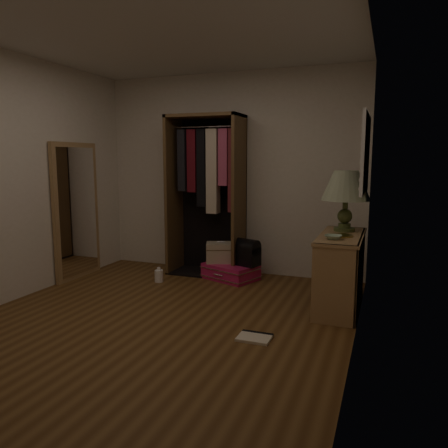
{
  "coord_description": "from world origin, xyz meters",
  "views": [
    {
      "loc": [
        1.96,
        -3.43,
        1.5
      ],
      "look_at": [
        0.3,
        0.95,
        0.8
      ],
      "focal_mm": 35.0,
      "sensor_mm": 36.0,
      "label": 1
    }
  ],
  "objects_px": {
    "floor_mirror": "(76,211)",
    "train_case": "(221,252)",
    "console_bookshelf": "(340,268)",
    "white_jug": "(159,276)",
    "open_wardrobe": "(209,182)",
    "table_lamp": "(346,187)",
    "pink_suitcase": "(231,271)",
    "black_bag": "(247,252)"
  },
  "relations": [
    {
      "from": "black_bag",
      "to": "pink_suitcase",
      "type": "bearing_deg",
      "value": -158.06
    },
    {
      "from": "console_bookshelf",
      "to": "white_jug",
      "type": "bearing_deg",
      "value": 176.7
    },
    {
      "from": "console_bookshelf",
      "to": "train_case",
      "type": "xyz_separation_m",
      "value": [
        -1.54,
        0.61,
        -0.08
      ]
    },
    {
      "from": "floor_mirror",
      "to": "table_lamp",
      "type": "height_order",
      "value": "floor_mirror"
    },
    {
      "from": "console_bookshelf",
      "to": "floor_mirror",
      "type": "distance_m",
      "value": 3.27
    },
    {
      "from": "pink_suitcase",
      "to": "table_lamp",
      "type": "xyz_separation_m",
      "value": [
        1.39,
        -0.35,
        1.11
      ]
    },
    {
      "from": "pink_suitcase",
      "to": "table_lamp",
      "type": "relative_size",
      "value": 1.21
    },
    {
      "from": "floor_mirror",
      "to": "white_jug",
      "type": "relative_size",
      "value": 9.27
    },
    {
      "from": "train_case",
      "to": "table_lamp",
      "type": "height_order",
      "value": "table_lamp"
    },
    {
      "from": "table_lamp",
      "to": "floor_mirror",
      "type": "bearing_deg",
      "value": -175.62
    },
    {
      "from": "open_wardrobe",
      "to": "table_lamp",
      "type": "distance_m",
      "value": 1.83
    },
    {
      "from": "console_bookshelf",
      "to": "train_case",
      "type": "distance_m",
      "value": 1.66
    },
    {
      "from": "open_wardrobe",
      "to": "table_lamp",
      "type": "bearing_deg",
      "value": -16.56
    },
    {
      "from": "open_wardrobe",
      "to": "train_case",
      "type": "distance_m",
      "value": 0.92
    },
    {
      "from": "console_bookshelf",
      "to": "train_case",
      "type": "bearing_deg",
      "value": 158.5
    },
    {
      "from": "console_bookshelf",
      "to": "train_case",
      "type": "relative_size",
      "value": 2.56
    },
    {
      "from": "console_bookshelf",
      "to": "table_lamp",
      "type": "bearing_deg",
      "value": 89.24
    },
    {
      "from": "open_wardrobe",
      "to": "pink_suitcase",
      "type": "xyz_separation_m",
      "value": [
        0.37,
        -0.18,
        -1.11
      ]
    },
    {
      "from": "console_bookshelf",
      "to": "floor_mirror",
      "type": "relative_size",
      "value": 0.66
    },
    {
      "from": "train_case",
      "to": "table_lamp",
      "type": "distance_m",
      "value": 1.82
    },
    {
      "from": "table_lamp",
      "to": "white_jug",
      "type": "distance_m",
      "value": 2.46
    },
    {
      "from": "open_wardrobe",
      "to": "black_bag",
      "type": "xyz_separation_m",
      "value": [
        0.57,
        -0.17,
        -0.84
      ]
    },
    {
      "from": "console_bookshelf",
      "to": "pink_suitcase",
      "type": "xyz_separation_m",
      "value": [
        -1.39,
        0.56,
        -0.3
      ]
    },
    {
      "from": "console_bookshelf",
      "to": "pink_suitcase",
      "type": "relative_size",
      "value": 1.47
    },
    {
      "from": "table_lamp",
      "to": "white_jug",
      "type": "relative_size",
      "value": 3.44
    },
    {
      "from": "black_bag",
      "to": "table_lamp",
      "type": "xyz_separation_m",
      "value": [
        1.19,
        -0.35,
        0.85
      ]
    },
    {
      "from": "open_wardrobe",
      "to": "floor_mirror",
      "type": "distance_m",
      "value": 1.71
    },
    {
      "from": "open_wardrobe",
      "to": "white_jug",
      "type": "height_order",
      "value": "open_wardrobe"
    },
    {
      "from": "floor_mirror",
      "to": "table_lamp",
      "type": "relative_size",
      "value": 2.7
    },
    {
      "from": "pink_suitcase",
      "to": "train_case",
      "type": "xyz_separation_m",
      "value": [
        -0.15,
        0.05,
        0.22
      ]
    },
    {
      "from": "console_bookshelf",
      "to": "floor_mirror",
      "type": "bearing_deg",
      "value": -179.42
    },
    {
      "from": "white_jug",
      "to": "floor_mirror",
      "type": "bearing_deg",
      "value": -171.55
    },
    {
      "from": "floor_mirror",
      "to": "train_case",
      "type": "bearing_deg",
      "value": 20.65
    },
    {
      "from": "train_case",
      "to": "white_jug",
      "type": "distance_m",
      "value": 0.83
    },
    {
      "from": "floor_mirror",
      "to": "train_case",
      "type": "height_order",
      "value": "floor_mirror"
    },
    {
      "from": "console_bookshelf",
      "to": "pink_suitcase",
      "type": "distance_m",
      "value": 1.53
    },
    {
      "from": "train_case",
      "to": "table_lamp",
      "type": "bearing_deg",
      "value": -35.13
    },
    {
      "from": "open_wardrobe",
      "to": "white_jug",
      "type": "xyz_separation_m",
      "value": [
        -0.42,
        -0.61,
        -1.13
      ]
    },
    {
      "from": "floor_mirror",
      "to": "open_wardrobe",
      "type": "bearing_deg",
      "value": 27.45
    },
    {
      "from": "open_wardrobe",
      "to": "train_case",
      "type": "bearing_deg",
      "value": -31.52
    },
    {
      "from": "pink_suitcase",
      "to": "white_jug",
      "type": "relative_size",
      "value": 4.16
    },
    {
      "from": "floor_mirror",
      "to": "train_case",
      "type": "distance_m",
      "value": 1.89
    }
  ]
}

